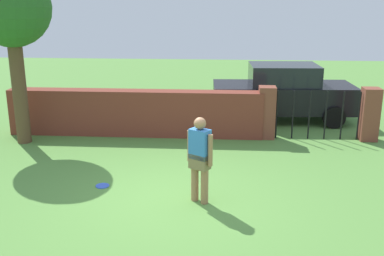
# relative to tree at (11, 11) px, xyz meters

# --- Properties ---
(ground_plane) EXTENTS (40.00, 40.00, 0.00)m
(ground_plane) POSITION_rel_tree_xyz_m (4.28, -3.23, -3.34)
(ground_plane) COLOR #568C3D
(brick_wall) EXTENTS (6.90, 0.50, 1.25)m
(brick_wall) POSITION_rel_tree_xyz_m (2.78, 0.85, -2.71)
(brick_wall) COLOR brown
(brick_wall) RESTS_ON ground
(tree) EXTENTS (1.95, 1.95, 4.41)m
(tree) POSITION_rel_tree_xyz_m (0.00, 0.00, 0.00)
(tree) COLOR brown
(tree) RESTS_ON ground
(person) EXTENTS (0.47, 0.38, 1.62)m
(person) POSITION_rel_tree_xyz_m (4.78, -3.28, -2.44)
(person) COLOR #9E704C
(person) RESTS_ON ground
(fence_gate) EXTENTS (3.12, 0.44, 1.40)m
(fence_gate) POSITION_rel_tree_xyz_m (7.67, 0.85, -2.64)
(fence_gate) COLOR brown
(fence_gate) RESTS_ON ground
(car) EXTENTS (4.27, 2.07, 1.72)m
(car) POSITION_rel_tree_xyz_m (6.97, 2.74, -2.48)
(car) COLOR black
(car) RESTS_ON ground
(frisbee_blue) EXTENTS (0.27, 0.27, 0.02)m
(frisbee_blue) POSITION_rel_tree_xyz_m (2.79, -2.71, -3.33)
(frisbee_blue) COLOR blue
(frisbee_blue) RESTS_ON ground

